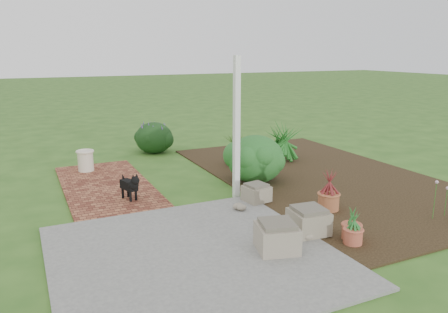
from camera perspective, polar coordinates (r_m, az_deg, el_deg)
name	(u,v)px	position (r m, az deg, el deg)	size (l,w,h in m)	color
ground	(223,201)	(7.71, -0.08, -5.85)	(80.00, 80.00, 0.00)	#2D581C
concrete_patio	(193,255)	(5.76, -4.02, -12.70)	(3.50, 3.50, 0.04)	slate
brick_path	(106,185)	(8.82, -15.11, -3.66)	(1.60, 3.50, 0.04)	#5D2A1D
garden_bed	(321,176)	(9.38, 12.56, -2.52)	(4.00, 7.00, 0.03)	black
veranda_post	(237,129)	(7.60, 1.65, 3.62)	(0.10, 0.10, 2.50)	white
stone_trough_near	(308,222)	(6.40, 10.98, -8.37)	(0.49, 0.49, 0.33)	#766E57
stone_trough_mid	(277,238)	(5.81, 6.92, -10.50)	(0.51, 0.51, 0.34)	gray
stone_trough_far	(256,193)	(7.59, 4.25, -4.83)	(0.39, 0.39, 0.26)	#716354
black_dog	(130,185)	(7.75, -12.16, -3.62)	(0.27, 0.52, 0.46)	black
cream_ceramic_urn	(86,161)	(9.88, -17.63, -0.55)	(0.33, 0.33, 0.44)	beige
evergreen_shrub	(256,158)	(8.67, 4.14, -0.16)	(1.13, 1.13, 0.96)	#0D4116
agapanthus_clump_back	(283,138)	(10.49, 7.71, 2.36)	(1.14, 1.14, 1.02)	#13431B
agapanthus_clump_front	(239,145)	(9.96, 2.01, 1.49)	(1.00, 1.00, 0.89)	#1B3D11
terracotta_pot_bronze	(328,201)	(7.39, 13.48, -5.72)	(0.34, 0.34, 0.28)	#9F5935
terracotta_pot_small_left	(351,231)	(6.39, 16.30, -9.35)	(0.26, 0.26, 0.22)	#AF553B
terracotta_pot_small_right	(353,236)	(6.25, 16.50, -9.93)	(0.25, 0.25, 0.21)	#B3543C
purple_flowering_bush	(154,137)	(11.40, -9.13, 2.53)	(0.96, 0.96, 0.81)	black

